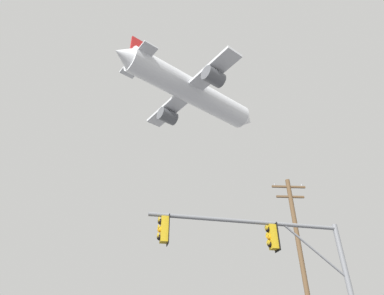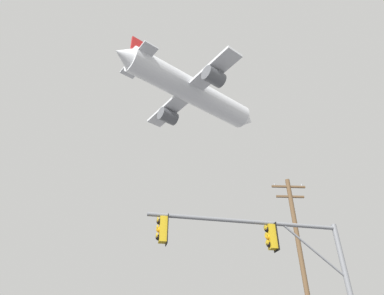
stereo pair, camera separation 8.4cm
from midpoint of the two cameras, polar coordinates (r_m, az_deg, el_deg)
The scene contains 3 objects.
signal_pole_near at distance 12.65m, azimuth 14.42°, elevation -17.94°, with size 7.45×1.39×5.70m.
utility_pole at distance 20.54m, azimuth 18.74°, elevation -18.49°, with size 2.20×0.28×10.96m.
airplane at distance 50.17m, azimuth -0.07°, elevation 9.86°, with size 23.38×18.32×7.16m.
Camera 1 is at (-1.07, -4.26, 1.46)m, focal length 30.08 mm.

